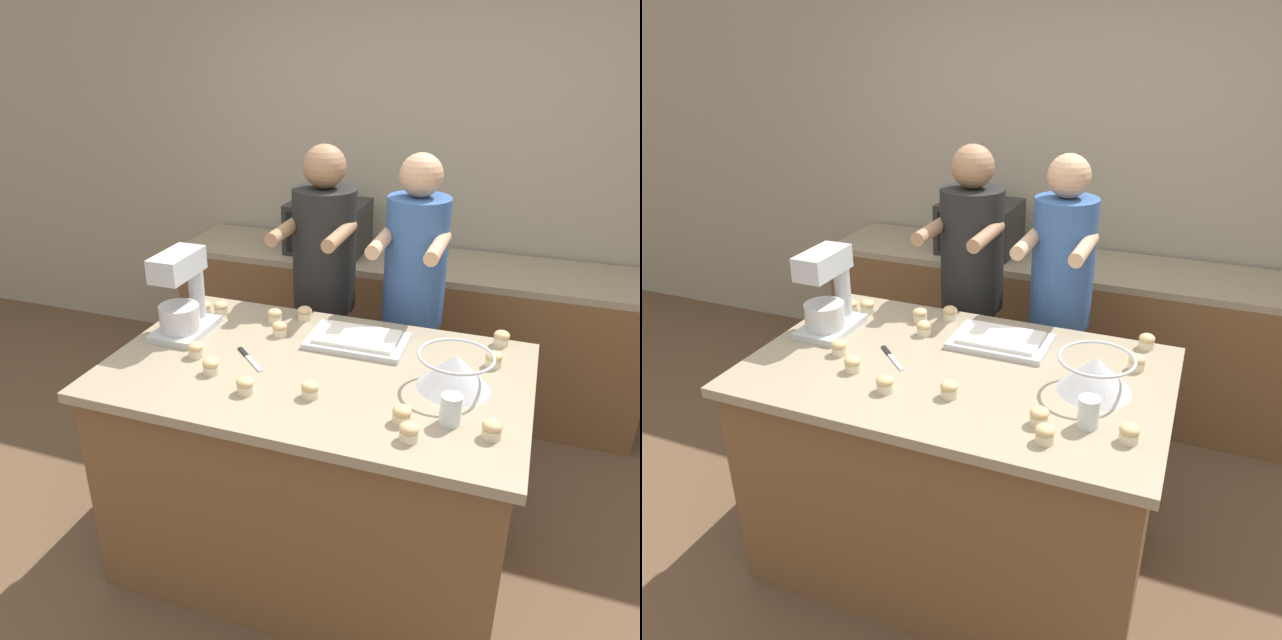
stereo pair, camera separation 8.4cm
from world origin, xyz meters
The scene contains 26 objects.
ground_plane centered at (0.00, 0.00, 0.00)m, with size 16.00×16.00×0.00m, color brown.
back_wall centered at (0.00, 1.89, 1.35)m, with size 10.00×0.06×2.70m.
island_counter centered at (0.00, 0.00, 0.48)m, with size 1.63×0.99×0.95m.
back_counter centered at (0.00, 1.54, 0.45)m, with size 2.80×0.60×0.90m.
person_left centered at (-0.23, 0.76, 0.89)m, with size 0.33×0.50×1.67m.
person_right centered at (0.22, 0.76, 0.89)m, with size 0.31×0.49×1.66m.
stand_mixer centered at (-0.64, 0.10, 1.12)m, with size 0.20×0.30×0.37m.
mixing_bowl centered at (0.53, 0.02, 1.03)m, with size 0.28×0.28×0.14m.
baking_tray centered at (0.09, 0.25, 0.97)m, with size 0.41×0.26×0.04m.
microwave_oven centered at (-0.48, 1.53, 1.05)m, with size 0.46×0.40×0.30m.
drinking_glass centered at (0.55, -0.21, 1.01)m, with size 0.07×0.07×0.11m.
knife centered at (-0.28, -0.02, 0.96)m, with size 0.17×0.16×0.01m.
cupcake_0 centered at (-0.66, 0.30, 0.99)m, with size 0.07×0.07×0.06m.
cupcake_1 centered at (0.06, -0.21, 0.99)m, with size 0.07×0.07×0.06m.
cupcake_2 centered at (-0.20, 0.40, 0.99)m, with size 0.07×0.07×0.06m.
cupcake_3 centered at (-0.32, 0.33, 0.99)m, with size 0.07×0.07×0.06m.
cupcake_4 centered at (0.65, 0.24, 0.99)m, with size 0.07×0.07×0.06m.
cupcake_5 centered at (-0.24, 0.21, 0.99)m, with size 0.07×0.07×0.06m.
cupcake_6 centered at (0.69, -0.25, 0.99)m, with size 0.07×0.07×0.06m.
cupcake_7 centered at (-0.58, 0.32, 0.99)m, with size 0.07×0.07×0.06m.
cupcake_8 centered at (0.44, -0.35, 0.99)m, with size 0.07×0.07×0.06m.
cupcake_9 centered at (-0.48, -0.08, 0.99)m, with size 0.07×0.07×0.06m.
cupcake_10 centered at (0.40, -0.26, 0.99)m, with size 0.07×0.07×0.06m.
cupcake_11 centered at (-0.36, -0.18, 0.99)m, with size 0.07×0.07×0.06m.
cupcake_12 centered at (0.66, 0.44, 0.99)m, with size 0.07×0.07×0.06m.
cupcake_13 centered at (-0.17, -0.26, 0.99)m, with size 0.07×0.07×0.06m.
Camera 1 is at (0.73, -1.99, 2.13)m, focal length 35.00 mm.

